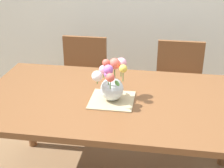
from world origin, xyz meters
TOP-DOWN VIEW (x-y plane):
  - dining_table at (0.00, 0.00)m, footprint 1.84×1.02m
  - chair_left at (-0.45, 0.85)m, footprint 0.42×0.42m
  - chair_right at (0.45, 0.85)m, footprint 0.42×0.42m
  - placemat at (-0.03, -0.04)m, footprint 0.29×0.29m
  - flower_vase at (-0.03, -0.04)m, footprint 0.22×0.26m

SIDE VIEW (x-z plane):
  - chair_left at x=-0.45m, z-range 0.07..0.97m
  - chair_right at x=0.45m, z-range 0.07..0.97m
  - dining_table at x=0.00m, z-range 0.31..1.08m
  - placemat at x=-0.03m, z-range 0.78..0.78m
  - flower_vase at x=-0.03m, z-range 0.78..1.05m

